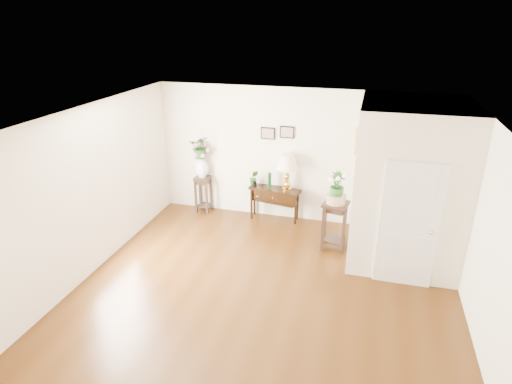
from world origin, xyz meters
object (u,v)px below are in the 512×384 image
at_px(table_lamp, 287,174).
at_px(plant_stand_b, 334,225).
at_px(plant_stand_a, 203,194).
at_px(console_table, 274,204).

xyz_separation_m(table_lamp, plant_stand_b, (1.09, -0.90, -0.61)).
bearing_deg(table_lamp, plant_stand_a, 179.87).
distance_m(console_table, table_lamp, 0.75).
relative_size(plant_stand_a, plant_stand_b, 0.88).
bearing_deg(plant_stand_b, console_table, 146.33).
relative_size(table_lamp, plant_stand_a, 0.96).
height_order(console_table, plant_stand_b, plant_stand_b).
xyz_separation_m(plant_stand_a, plant_stand_b, (2.98, -0.90, 0.05)).
xyz_separation_m(table_lamp, plant_stand_a, (-1.89, 0.00, -0.66)).
xyz_separation_m(console_table, table_lamp, (0.26, 0.00, 0.71)).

